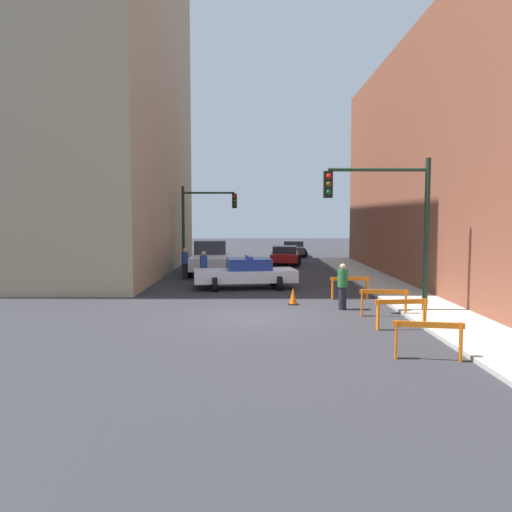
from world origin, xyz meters
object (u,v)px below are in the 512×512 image
Objects in this scene: pedestrian_sidewalk at (343,286)px; barrier_back at (384,298)px; pedestrian_crossing at (204,268)px; pedestrian_corner at (185,263)px; police_car at (246,273)px; parked_car_near at (285,255)px; traffic_light_far at (201,216)px; barrier_corner at (350,284)px; barrier_front at (428,334)px; traffic_light_near at (393,211)px; parked_car_mid at (294,248)px; barrier_mid at (401,309)px; traffic_cone at (293,296)px; white_truck at (210,258)px.

barrier_back is (1.16, -1.24, -0.24)m from pedestrian_sidewalk.
pedestrian_crossing is 1.00× the size of pedestrian_corner.
police_car reaches higher than parked_car_near.
barrier_corner is at bearing -57.27° from traffic_light_far.
barrier_front is at bearing -69.64° from traffic_light_far.
pedestrian_sidewalk is (-1.57, 0.64, -2.67)m from traffic_light_near.
barrier_corner is (-0.87, 2.91, -2.91)m from traffic_light_near.
parked_car_mid is 2.77× the size of barrier_back.
barrier_mid is 5.09m from traffic_cone.
pedestrian_corner is (-1.22, 2.31, 0.00)m from pedestrian_crossing.
pedestrian_crossing is (-2.07, 1.07, 0.14)m from police_car.
pedestrian_sidewalk is at bearing -86.23° from parked_car_mid.
barrier_back is (0.30, 5.08, 0.00)m from barrier_front.
barrier_corner is at bearing -143.46° from pedestrian_crossing.
parked_car_near is at bearing -175.97° from pedestrian_sidewalk.
traffic_cone is (3.91, -5.37, -0.54)m from pedestrian_crossing.
pedestrian_crossing is at bearing -121.15° from pedestrian_corner.
traffic_cone is (5.13, -7.68, -0.54)m from pedestrian_corner.
barrier_back is (7.62, -14.66, -2.78)m from traffic_light_far.
parked_car_near is (-2.58, 17.30, -2.86)m from traffic_light_near.
pedestrian_corner reaches higher than barrier_back.
pedestrian_corner is 1.04× the size of barrier_back.
traffic_cone is (-2.40, -1.24, -0.30)m from barrier_corner.
parked_car_mid is 18.45m from pedestrian_crossing.
barrier_corner is at bearing 97.45° from barrier_back.
parked_car_mid is 27.11m from barrier_mid.
barrier_front is at bearing -166.75° from police_car.
traffic_light_near reaches higher than police_car.
barrier_back is (4.70, -6.56, -0.11)m from police_car.
parked_car_mid is 2.66× the size of pedestrian_sidewalk.
barrier_front is (6.61, -17.75, -0.29)m from white_truck.
parked_car_near is 2.79× the size of barrier_mid.
pedestrian_sidewalk reaches higher than police_car.
white_truck is (-2.21, 6.10, 0.18)m from police_car.
barrier_front is (7.69, -15.02, -0.24)m from pedestrian_corner.
white_truck reaches higher than police_car.
pedestrian_crossing reaches higher than barrier_corner.
traffic_light_far reaches higher than pedestrian_sidewalk.
police_car is (-5.11, 5.97, -2.81)m from traffic_light_near.
white_truck is at bearing 110.44° from barrier_front.
traffic_light_near reaches higher than traffic_cone.
traffic_light_near is 3.13× the size of pedestrian_sidewalk.
pedestrian_corner is 1.04× the size of barrier_corner.
parked_car_near reaches higher than traffic_cone.
parked_car_near is at bearing 30.74° from traffic_light_far.
white_truck is 3.45× the size of barrier_front.
parked_car_mid is at bearing -18.80° from police_car.
pedestrian_crossing and pedestrian_corner have the same top height.
police_car is 4.72m from pedestrian_corner.
police_car is at bearing -97.12° from parked_car_mid.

